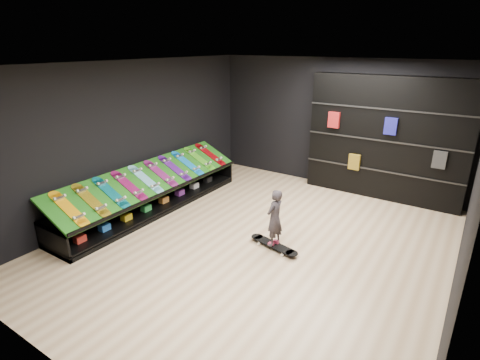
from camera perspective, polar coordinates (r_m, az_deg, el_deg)
The scene contains 21 objects.
floor at distance 6.69m, azimuth 2.67°, elevation -9.39°, with size 6.00×7.00×0.01m, color beige.
ceiling at distance 5.83m, azimuth 3.16°, elevation 17.21°, with size 6.00×7.00×0.01m, color white.
wall_back at distance 9.19m, azimuth 14.22°, elevation 8.28°, with size 6.00×0.02×3.00m, color black.
wall_front at distance 3.77m, azimuth -25.91°, elevation -10.55°, with size 6.00×0.02×3.00m, color black.
wall_left at distance 7.99m, azimuth -16.07°, elevation 6.37°, with size 0.02×7.00×3.00m, color black.
wall_right at distance 5.33m, azimuth 31.84°, elevation -2.71°, with size 0.02×7.00×3.00m, color black.
display_rack at distance 8.04m, azimuth -13.10°, elevation -2.65°, with size 0.90×4.50×0.50m, color black, non-canonical shape.
turf_ramp at distance 7.85m, azimuth -13.11°, elevation 0.37°, with size 1.00×4.50×0.04m, color #155A0E.
back_shelving at distance 8.74m, azimuth 21.31°, elevation 5.83°, with size 3.35×0.39×2.68m, color black.
floor_skateboard at distance 6.49m, azimuth 5.14°, elevation -10.07°, with size 0.98×0.22×0.09m, color black, non-canonical shape.
child at distance 6.32m, azimuth 5.24°, elevation -7.36°, with size 0.22×0.16×0.59m, color black.
display_board_0 at distance 6.77m, azimuth -24.64°, elevation -4.00°, with size 0.98×0.22×0.09m, color yellow, non-canonical shape.
display_board_1 at distance 6.97m, azimuth -21.77°, elevation -2.89°, with size 0.98×0.22×0.09m, color yellow, non-canonical shape.
display_board_2 at distance 7.20m, azimuth -19.07°, elevation -1.83°, with size 0.98×0.22×0.09m, color #0C8C99, non-canonical shape.
display_board_3 at distance 7.44m, azimuth -16.54°, elevation -0.83°, with size 0.98×0.22×0.09m, color #E5198C, non-canonical shape.
display_board_4 at distance 7.69m, azimuth -14.18°, elevation 0.10°, with size 0.98×0.22×0.09m, color #0CB2E5, non-canonical shape.
display_board_5 at distance 7.97m, azimuth -11.98°, elevation 0.97°, with size 0.98×0.22×0.09m, color #2626BF, non-canonical shape.
display_board_6 at distance 8.25m, azimuth -9.92°, elevation 1.78°, with size 0.98×0.22×0.09m, color purple, non-canonical shape.
display_board_7 at distance 8.54m, azimuth -8.00°, elevation 2.54°, with size 0.98×0.22×0.09m, color blue, non-canonical shape.
display_board_8 at distance 8.85m, azimuth -6.21°, elevation 3.24°, with size 0.98×0.22×0.09m, color green, non-canonical shape.
display_board_9 at distance 9.16m, azimuth -4.54°, elevation 3.89°, with size 0.98×0.22×0.09m, color red, non-canonical shape.
Camera 1 is at (2.94, -5.02, 3.30)m, focal length 28.00 mm.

